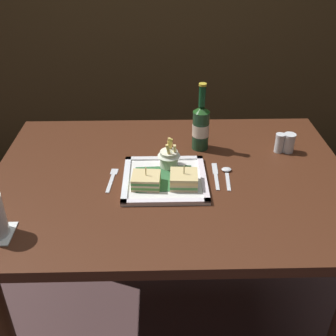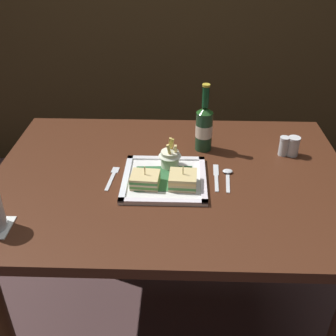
{
  "view_description": "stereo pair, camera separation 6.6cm",
  "coord_description": "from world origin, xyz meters",
  "px_view_note": "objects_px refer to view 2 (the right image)",
  "views": [
    {
      "loc": [
        -0.04,
        -1.18,
        1.52
      ],
      "look_at": [
        -0.01,
        -0.02,
        0.8
      ],
      "focal_mm": 43.52,
      "sensor_mm": 36.0,
      "label": 1
    },
    {
      "loc": [
        0.03,
        -1.18,
        1.52
      ],
      "look_at": [
        -0.01,
        -0.02,
        0.8
      ],
      "focal_mm": 43.52,
      "sensor_mm": 36.0,
      "label": 2
    }
  ],
  "objects_px": {
    "fork": "(112,177)",
    "knife": "(216,176)",
    "square_plate": "(164,179)",
    "fries_cup": "(170,156)",
    "sandwich_half_left": "(145,180)",
    "dining_table": "(171,207)",
    "salt_shaker": "(283,147)",
    "sandwich_half_right": "(183,180)",
    "pepper_shaker": "(293,147)",
    "spoon": "(228,175)",
    "beer_bottle": "(204,127)"
  },
  "relations": [
    {
      "from": "sandwich_half_left",
      "to": "fork",
      "type": "relative_size",
      "value": 0.66
    },
    {
      "from": "fries_cup",
      "to": "square_plate",
      "type": "bearing_deg",
      "value": -101.69
    },
    {
      "from": "knife",
      "to": "spoon",
      "type": "height_order",
      "value": "spoon"
    },
    {
      "from": "sandwich_half_left",
      "to": "fork",
      "type": "bearing_deg",
      "value": 154.58
    },
    {
      "from": "fries_cup",
      "to": "pepper_shaker",
      "type": "relative_size",
      "value": 1.39
    },
    {
      "from": "knife",
      "to": "spoon",
      "type": "distance_m",
      "value": 0.04
    },
    {
      "from": "square_plate",
      "to": "sandwich_half_left",
      "type": "bearing_deg",
      "value": -147.09
    },
    {
      "from": "sandwich_half_left",
      "to": "salt_shaker",
      "type": "height_order",
      "value": "sandwich_half_left"
    },
    {
      "from": "sandwich_half_right",
      "to": "salt_shaker",
      "type": "xyz_separation_m",
      "value": [
        0.37,
        0.23,
        0.0
      ]
    },
    {
      "from": "salt_shaker",
      "to": "pepper_shaker",
      "type": "height_order",
      "value": "same"
    },
    {
      "from": "sandwich_half_left",
      "to": "fries_cup",
      "type": "height_order",
      "value": "fries_cup"
    },
    {
      "from": "dining_table",
      "to": "fork",
      "type": "bearing_deg",
      "value": -174.11
    },
    {
      "from": "dining_table",
      "to": "pepper_shaker",
      "type": "height_order",
      "value": "pepper_shaker"
    },
    {
      "from": "fries_cup",
      "to": "spoon",
      "type": "relative_size",
      "value": 0.74
    },
    {
      "from": "beer_bottle",
      "to": "spoon",
      "type": "distance_m",
      "value": 0.22
    },
    {
      "from": "square_plate",
      "to": "sandwich_half_right",
      "type": "height_order",
      "value": "sandwich_half_right"
    },
    {
      "from": "dining_table",
      "to": "square_plate",
      "type": "xyz_separation_m",
      "value": [
        -0.02,
        -0.04,
        0.14
      ]
    },
    {
      "from": "square_plate",
      "to": "fries_cup",
      "type": "bearing_deg",
      "value": 78.31
    },
    {
      "from": "pepper_shaker",
      "to": "square_plate",
      "type": "bearing_deg",
      "value": -157.87
    },
    {
      "from": "square_plate",
      "to": "knife",
      "type": "xyz_separation_m",
      "value": [
        0.18,
        0.03,
        -0.0
      ]
    },
    {
      "from": "sandwich_half_right",
      "to": "spoon",
      "type": "xyz_separation_m",
      "value": [
        0.15,
        0.08,
        -0.03
      ]
    },
    {
      "from": "sandwich_half_right",
      "to": "fries_cup",
      "type": "height_order",
      "value": "fries_cup"
    },
    {
      "from": "square_plate",
      "to": "fork",
      "type": "relative_size",
      "value": 1.92
    },
    {
      "from": "square_plate",
      "to": "sandwich_half_right",
      "type": "xyz_separation_m",
      "value": [
        0.06,
        -0.04,
        0.03
      ]
    },
    {
      "from": "square_plate",
      "to": "sandwich_half_left",
      "type": "relative_size",
      "value": 2.89
    },
    {
      "from": "beer_bottle",
      "to": "spoon",
      "type": "bearing_deg",
      "value": -67.76
    },
    {
      "from": "sandwich_half_right",
      "to": "fries_cup",
      "type": "distance_m",
      "value": 0.13
    },
    {
      "from": "knife",
      "to": "salt_shaker",
      "type": "height_order",
      "value": "salt_shaker"
    },
    {
      "from": "dining_table",
      "to": "beer_bottle",
      "type": "height_order",
      "value": "beer_bottle"
    },
    {
      "from": "fork",
      "to": "knife",
      "type": "relative_size",
      "value": 0.87
    },
    {
      "from": "fries_cup",
      "to": "fork",
      "type": "xyz_separation_m",
      "value": [
        -0.2,
        -0.06,
        -0.05
      ]
    },
    {
      "from": "square_plate",
      "to": "salt_shaker",
      "type": "height_order",
      "value": "salt_shaker"
    },
    {
      "from": "sandwich_half_right",
      "to": "beer_bottle",
      "type": "relative_size",
      "value": 0.36
    },
    {
      "from": "dining_table",
      "to": "knife",
      "type": "xyz_separation_m",
      "value": [
        0.15,
        -0.01,
        0.14
      ]
    },
    {
      "from": "sandwich_half_right",
      "to": "pepper_shaker",
      "type": "relative_size",
      "value": 1.27
    },
    {
      "from": "fork",
      "to": "knife",
      "type": "height_order",
      "value": "same"
    },
    {
      "from": "sandwich_half_left",
      "to": "fork",
      "type": "distance_m",
      "value": 0.13
    },
    {
      "from": "fork",
      "to": "knife",
      "type": "xyz_separation_m",
      "value": [
        0.35,
        0.02,
        -0.0
      ]
    },
    {
      "from": "salt_shaker",
      "to": "square_plate",
      "type": "bearing_deg",
      "value": -156.26
    },
    {
      "from": "sandwich_half_left",
      "to": "spoon",
      "type": "height_order",
      "value": "sandwich_half_left"
    },
    {
      "from": "spoon",
      "to": "pepper_shaker",
      "type": "height_order",
      "value": "pepper_shaker"
    },
    {
      "from": "fries_cup",
      "to": "salt_shaker",
      "type": "height_order",
      "value": "fries_cup"
    },
    {
      "from": "sandwich_half_right",
      "to": "fork",
      "type": "distance_m",
      "value": 0.25
    },
    {
      "from": "square_plate",
      "to": "knife",
      "type": "height_order",
      "value": "square_plate"
    },
    {
      "from": "sandwich_half_right",
      "to": "fries_cup",
      "type": "xyz_separation_m",
      "value": [
        -0.04,
        0.12,
        0.02
      ]
    },
    {
      "from": "spoon",
      "to": "salt_shaker",
      "type": "distance_m",
      "value": 0.27
    },
    {
      "from": "fries_cup",
      "to": "pepper_shaker",
      "type": "height_order",
      "value": "fries_cup"
    },
    {
      "from": "sandwich_half_left",
      "to": "sandwich_half_right",
      "type": "relative_size",
      "value": 1.04
    },
    {
      "from": "pepper_shaker",
      "to": "fries_cup",
      "type": "bearing_deg",
      "value": -166.12
    },
    {
      "from": "sandwich_half_right",
      "to": "fries_cup",
      "type": "bearing_deg",
      "value": 110.8
    }
  ]
}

